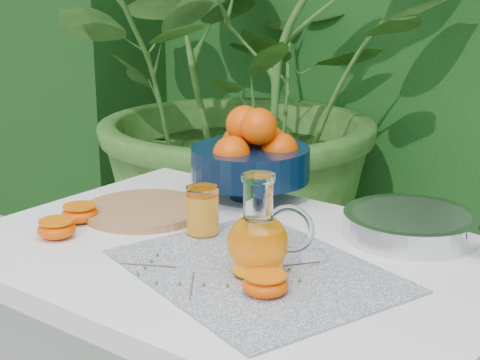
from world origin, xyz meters
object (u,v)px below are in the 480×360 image
Objects in this scene: fruit_bowl at (252,156)px; white_table at (234,290)px; juice_pitcher at (259,240)px; saute_pan at (412,224)px; cutting_board at (144,210)px.

white_table is at bearing -59.25° from fruit_bowl.
saute_pan is (0.13, 0.33, -0.04)m from juice_pitcher.
cutting_board is at bearing -114.63° from fruit_bowl.
cutting_board is 0.27m from fruit_bowl.
juice_pitcher reaches higher than saute_pan.
white_table is 3.57× the size of fruit_bowl.
fruit_bowl is 0.45m from juice_pitcher.
cutting_board is 0.93× the size of fruit_bowl.
fruit_bowl is at bearing 65.37° from cutting_board.
cutting_board is 1.49× the size of juice_pitcher.
saute_pan reaches higher than cutting_board.
white_table is 5.74× the size of juice_pitcher.
fruit_bowl is at bearing 176.79° from saute_pan.
fruit_bowl is (0.11, 0.24, 0.09)m from cutting_board.
white_table is 0.30m from cutting_board.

